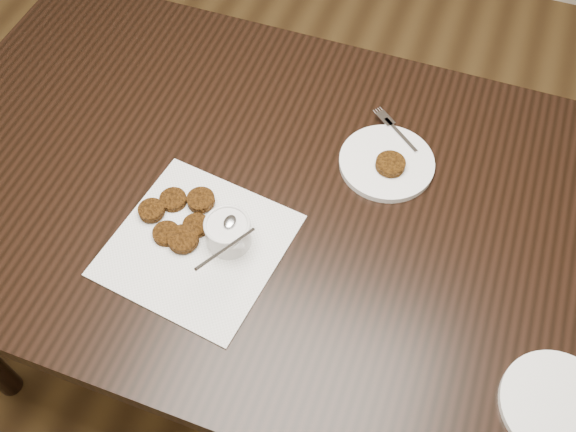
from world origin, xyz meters
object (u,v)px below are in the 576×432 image
(table, at_px, (261,279))
(plate_with_patty, at_px, (387,160))
(sauce_ramekin, at_px, (227,223))
(plate_empty, at_px, (558,407))
(napkin, at_px, (198,245))

(table, height_order, plate_with_patty, plate_with_patty)
(sauce_ramekin, xyz_separation_m, plate_empty, (0.60, -0.10, -0.06))
(napkin, bearing_deg, sauce_ramekin, 28.38)
(napkin, distance_m, plate_empty, 0.65)
(napkin, distance_m, sauce_ramekin, 0.08)
(plate_with_patty, bearing_deg, plate_empty, -44.97)
(sauce_ramekin, bearing_deg, table, 91.67)
(plate_empty, bearing_deg, table, 158.79)
(table, height_order, sauce_ramekin, sauce_ramekin)
(sauce_ramekin, distance_m, plate_with_patty, 0.35)
(plate_with_patty, distance_m, plate_empty, 0.53)
(sauce_ramekin, bearing_deg, napkin, -151.62)
(napkin, height_order, sauce_ramekin, sauce_ramekin)
(table, distance_m, plate_with_patty, 0.47)
(plate_empty, bearing_deg, sauce_ramekin, 170.02)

